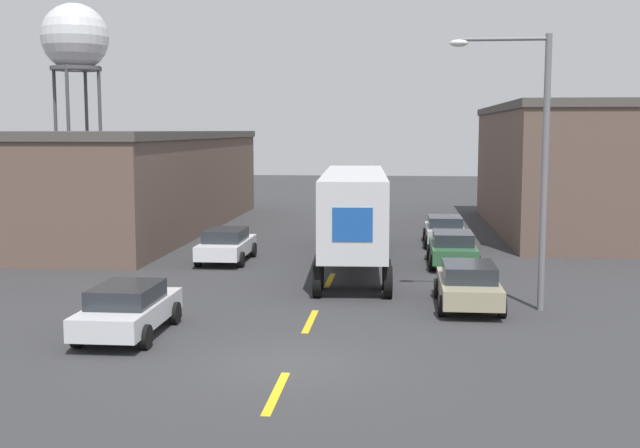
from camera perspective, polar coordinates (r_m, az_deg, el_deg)
The scene contains 12 objects.
ground_plane at distance 19.30m, azimuth -2.17°, elevation -9.98°, with size 160.00×160.00×0.00m, color #333335.
road_centerline at distance 23.50m, azimuth -0.69°, elevation -6.92°, with size 0.20×15.70×0.01m.
warehouse_left at distance 46.34m, azimuth -15.01°, elevation 3.01°, with size 12.23×25.88×5.48m.
warehouse_right at distance 46.51m, azimuth 17.53°, elevation 3.83°, with size 8.64×20.39×6.92m.
semi_truck at distance 32.90m, azimuth 2.47°, elevation 1.16°, with size 3.32×15.09×3.90m.
parked_car_left_near at distance 22.37m, azimuth -13.49°, elevation -5.86°, with size 2.00×4.35×1.41m.
parked_car_left_far at distance 34.05m, azimuth -6.68°, elevation -1.45°, with size 2.00×4.35×1.41m.
parked_car_right_far at distance 39.25m, azimuth 8.86°, elevation -0.40°, with size 2.00×4.35×1.41m.
parked_car_right_near at distance 25.58m, azimuth 10.51°, elevation -4.22°, with size 2.00×4.35×1.41m.
parked_car_right_mid at distance 33.28m, azimuth 9.41°, elevation -1.68°, with size 2.00×4.35×1.41m.
water_tower at distance 69.58m, azimuth -17.03°, elevation 12.40°, with size 5.42×5.42×15.75m.
street_lamp at distance 25.19m, azimuth 14.92°, elevation 5.02°, with size 3.03×0.32×8.39m.
Camera 1 is at (2.57, -18.31, 5.53)m, focal length 45.00 mm.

